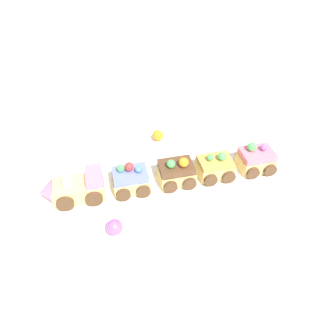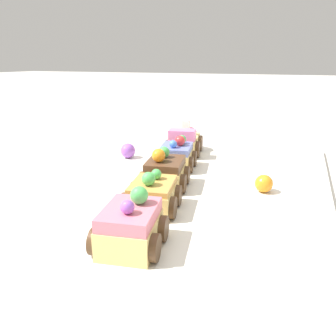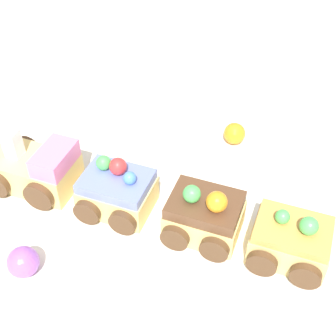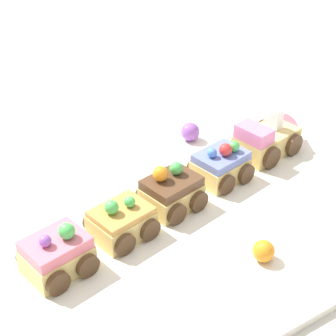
% 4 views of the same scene
% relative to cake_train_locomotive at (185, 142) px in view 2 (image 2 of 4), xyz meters
% --- Properties ---
extents(ground_plane, '(10.00, 10.00, 0.00)m').
position_rel_cake_train_locomotive_xyz_m(ground_plane, '(-0.18, -0.06, -0.04)').
color(ground_plane, beige).
extents(display_board, '(0.66, 0.48, 0.01)m').
position_rel_cake_train_locomotive_xyz_m(display_board, '(-0.18, -0.06, -0.03)').
color(display_board, white).
rests_on(display_board, ground_plane).
extents(cake_train_locomotive, '(0.14, 0.09, 0.07)m').
position_rel_cake_train_locomotive_xyz_m(cake_train_locomotive, '(0.00, 0.00, 0.00)').
color(cake_train_locomotive, '#E5C675').
rests_on(cake_train_locomotive, display_board).
extents(cake_car_blueberry, '(0.09, 0.09, 0.06)m').
position_rel_cake_train_locomotive_xyz_m(cake_car_blueberry, '(-0.12, -0.02, -0.00)').
color(cake_car_blueberry, '#E5C675').
rests_on(cake_car_blueberry, display_board).
extents(cake_car_chocolate, '(0.09, 0.09, 0.07)m').
position_rel_cake_train_locomotive_xyz_m(cake_car_chocolate, '(-0.22, -0.04, -0.00)').
color(cake_car_chocolate, '#E5C675').
rests_on(cake_car_chocolate, display_board).
extents(cake_car_caramel, '(0.09, 0.09, 0.06)m').
position_rel_cake_train_locomotive_xyz_m(cake_car_caramel, '(-0.30, -0.06, -0.00)').
color(cake_car_caramel, '#E5C675').
rests_on(cake_car_caramel, display_board).
extents(cake_car_strawberry, '(0.09, 0.09, 0.07)m').
position_rel_cake_train_locomotive_xyz_m(cake_car_strawberry, '(-0.40, -0.07, -0.00)').
color(cake_car_strawberry, '#E5C675').
rests_on(cake_car_strawberry, display_board).
extents(gumball_orange, '(0.03, 0.03, 0.03)m').
position_rel_cake_train_locomotive_xyz_m(gumball_orange, '(-0.18, -0.19, -0.01)').
color(gumball_orange, orange).
rests_on(gumball_orange, display_board).
extents(gumball_purple, '(0.03, 0.03, 0.03)m').
position_rel_cake_train_locomotive_xyz_m(gumball_purple, '(-0.09, 0.10, -0.01)').
color(gumball_purple, '#9956C6').
rests_on(gumball_purple, display_board).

